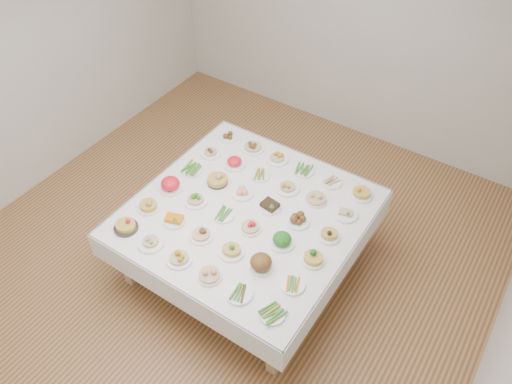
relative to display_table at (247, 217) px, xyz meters
The scene contains 38 objects.
room_envelope 1.18m from the display_table, 154.33° to the left, with size 5.02×5.02×2.81m.
display_table is the anchor object (origin of this frame).
dish_0 1.09m from the display_table, 135.41° to the right, with size 0.21×0.21×0.13m.
dish_1 0.91m from the display_table, 121.31° to the right, with size 0.22×0.22×0.10m.
dish_2 0.79m from the display_table, 101.24° to the right, with size 0.21×0.21×0.13m.
dish_3 0.79m from the display_table, 78.12° to the right, with size 0.20×0.20×0.12m.
dish_4 0.90m from the display_table, 59.44° to the right, with size 0.21×0.21×0.05m.
dish_5 1.09m from the display_table, 45.49° to the right, with size 0.22×0.20×0.05m.
dish_6 0.91m from the display_table, 148.80° to the right, with size 0.20×0.20×0.12m.
dish_7 0.66m from the display_table, 135.43° to the right, with size 0.20×0.20×0.09m.
dish_8 0.51m from the display_table, 109.11° to the right, with size 0.21×0.21×0.11m.
dish_9 0.51m from the display_table, 70.62° to the right, with size 0.21×0.21×0.12m.
dish_10 0.65m from the display_table, 45.23° to the right, with size 0.20×0.20×0.12m.
dish_11 0.90m from the display_table, 31.56° to the right, with size 0.19×0.19×0.05m.
dish_12 0.80m from the display_table, 168.55° to the right, with size 0.23×0.23×0.13m.
dish_13 0.51m from the display_table, 160.88° to the right, with size 0.22×0.22×0.12m.
dish_14 0.24m from the display_table, 131.81° to the right, with size 0.20×0.20×0.05m.
dish_15 0.25m from the display_table, 47.58° to the right, with size 0.19×0.19×0.11m.
dish_16 0.50m from the display_table, 17.48° to the right, with size 0.21×0.21×0.11m.
dish_17 0.80m from the display_table, 11.69° to the right, with size 0.19×0.19×0.13m.
dish_18 0.79m from the display_table, 168.32° to the left, with size 0.20×0.20×0.05m.
dish_19 0.50m from the display_table, 160.82° to the left, with size 0.21×0.20×0.13m.
dish_20 0.25m from the display_table, 135.30° to the left, with size 0.20×0.20×0.09m.
dish_21 0.24m from the display_table, 46.41° to the left, with size 0.21×0.21×0.10m.
dish_22 0.49m from the display_table, 17.62° to the left, with size 0.20×0.20×0.10m.
dish_23 0.78m from the display_table, 10.71° to the left, with size 0.19×0.19×0.11m.
dish_24 0.90m from the display_table, 149.12° to the left, with size 0.20×0.20×0.10m.
dish_25 0.66m from the display_table, 135.34° to the left, with size 0.21×0.21×0.11m.
dish_26 0.50m from the display_table, 109.36° to the left, with size 0.19×0.19×0.05m.
dish_27 0.50m from the display_table, 71.14° to the left, with size 0.22×0.22×0.12m.
dish_28 0.67m from the display_table, 45.83° to the left, with size 0.21×0.21×0.12m.
dish_29 0.90m from the display_table, 31.03° to the left, with size 0.22×0.22×0.09m.
dish_30 1.09m from the display_table, 134.75° to the left, with size 0.19×0.19×0.08m.
dish_31 0.90m from the display_table, 120.45° to the left, with size 0.23×0.23×0.14m.
dish_32 0.78m from the display_table, 101.24° to the left, with size 0.22×0.22×0.12m.
dish_33 0.78m from the display_table, 78.48° to the left, with size 0.21×0.21×0.05m.
dish_34 0.90m from the display_table, 59.02° to the left, with size 0.21×0.21×0.05m.
dish_35 1.10m from the display_table, 44.54° to the left, with size 0.21×0.21×0.12m.
Camera 1 is at (2.02, -2.65, 4.06)m, focal length 35.00 mm.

